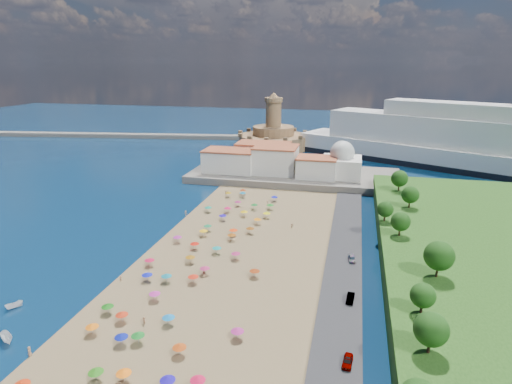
# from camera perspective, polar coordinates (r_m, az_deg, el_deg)

# --- Properties ---
(ground) EXTENTS (700.00, 700.00, 0.00)m
(ground) POSITION_cam_1_polar(r_m,az_deg,el_deg) (122.39, -4.52, -6.82)
(ground) COLOR #071938
(ground) RESTS_ON ground
(terrace) EXTENTS (90.00, 36.00, 3.00)m
(terrace) POSITION_cam_1_polar(r_m,az_deg,el_deg) (187.36, 5.14, 2.18)
(terrace) COLOR #59544C
(terrace) RESTS_ON ground
(jetty) EXTENTS (18.00, 70.00, 2.40)m
(jetty) POSITION_cam_1_polar(r_m,az_deg,el_deg) (224.70, 0.85, 4.68)
(jetty) COLOR #59544C
(jetty) RESTS_ON ground
(breakwater) EXTENTS (199.03, 34.77, 2.60)m
(breakwater) POSITION_cam_1_polar(r_m,az_deg,el_deg) (300.93, -15.92, 7.23)
(breakwater) COLOR #59544C
(breakwater) RESTS_ON ground
(waterfront_buildings) EXTENTS (57.00, 29.00, 11.00)m
(waterfront_buildings) POSITION_cam_1_polar(r_m,az_deg,el_deg) (188.62, 1.28, 4.34)
(waterfront_buildings) COLOR silver
(waterfront_buildings) RESTS_ON terrace
(domed_building) EXTENTS (16.00, 16.00, 15.00)m
(domed_building) POSITION_cam_1_polar(r_m,az_deg,el_deg) (182.05, 11.36, 3.89)
(domed_building) COLOR silver
(domed_building) RESTS_ON terrace
(fortress) EXTENTS (40.00, 40.00, 32.40)m
(fortress) POSITION_cam_1_polar(r_m,az_deg,el_deg) (252.50, 2.32, 7.32)
(fortress) COLOR #A17A50
(fortress) RESTS_ON ground
(cruise_ship) EXTENTS (166.77, 98.72, 37.84)m
(cruise_ship) POSITION_cam_1_polar(r_m,az_deg,el_deg) (224.30, 26.64, 5.45)
(cruise_ship) COLOR black
(cruise_ship) RESTS_ON ground
(beach_parasols) EXTENTS (31.73, 112.85, 2.20)m
(beach_parasols) POSITION_cam_1_polar(r_m,az_deg,el_deg) (111.26, -7.12, -8.24)
(beach_parasols) COLOR gray
(beach_parasols) RESTS_ON beach
(beachgoers) EXTENTS (36.90, 99.01, 1.89)m
(beachgoers) POSITION_cam_1_polar(r_m,az_deg,el_deg) (120.78, -6.78, -6.66)
(beachgoers) COLOR tan
(beachgoers) RESTS_ON beach
(moored_boats) EXTENTS (10.89, 13.48, 1.66)m
(moored_boats) POSITION_cam_1_polar(r_m,az_deg,el_deg) (98.20, -30.01, -15.20)
(moored_boats) COLOR white
(moored_boats) RESTS_ON ground
(parked_cars) EXTENTS (2.21, 44.19, 1.40)m
(parked_cars) POSITION_cam_1_polar(r_m,az_deg,el_deg) (95.44, 12.46, -13.65)
(parked_cars) COLOR gray
(parked_cars) RESTS_ON promenade
(hillside_trees) EXTENTS (14.40, 109.78, 7.97)m
(hillside_trees) POSITION_cam_1_polar(r_m,az_deg,el_deg) (108.01, 20.13, -5.36)
(hillside_trees) COLOR #382314
(hillside_trees) RESTS_ON hillside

